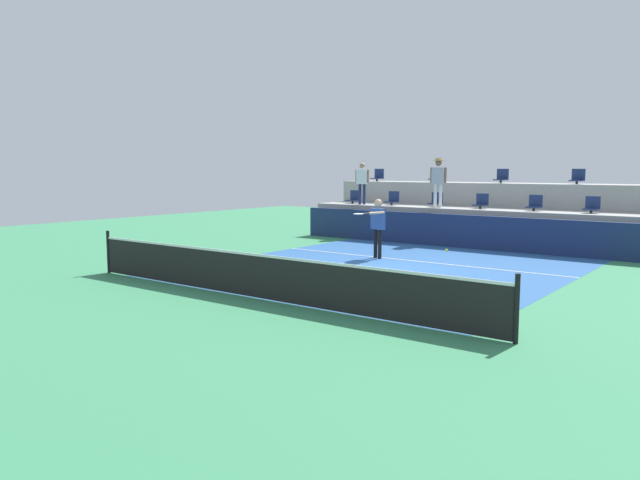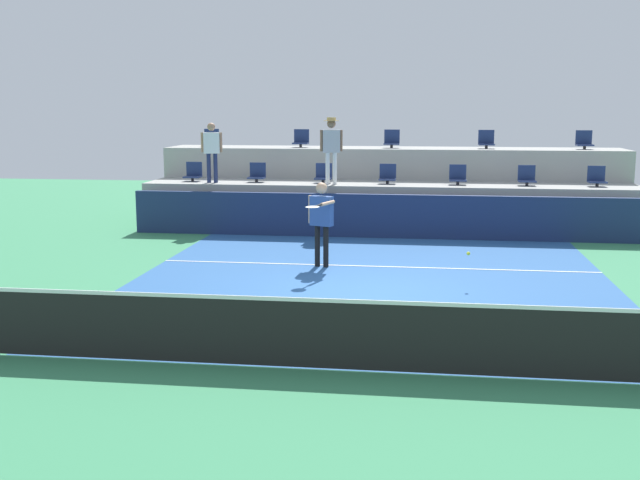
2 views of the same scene
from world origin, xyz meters
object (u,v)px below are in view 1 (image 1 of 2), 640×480
Objects in this scene: stadium_chair_lower_mid_left at (436,201)px; stadium_chair_upper_right at (578,178)px; stadium_chair_lower_far_left at (354,198)px; spectator_in_grey at (362,180)px; stadium_chair_upper_far_left at (378,176)px; stadium_chair_upper_center at (502,177)px; stadium_chair_lower_center at (481,202)px; stadium_chair_lower_right at (592,206)px; tennis_player at (377,222)px; stadium_chair_lower_left at (393,199)px; stadium_chair_upper_left at (437,177)px; spectator_with_hat at (438,177)px; tennis_ball at (446,250)px; stadium_chair_lower_mid_right at (535,204)px.

stadium_chair_upper_right reaches higher than stadium_chair_lower_mid_left.
spectator_in_grey reaches higher than stadium_chair_lower_far_left.
stadium_chair_upper_far_left is 5.33m from stadium_chair_upper_center.
stadium_chair_upper_right is at bearing 16.56° from spectator_in_grey.
stadium_chair_lower_right is (3.59, 0.00, 0.00)m from stadium_chair_lower_center.
stadium_chair_lower_mid_left is 4.11m from stadium_chair_upper_far_left.
tennis_player is at bearing -133.05° from stadium_chair_lower_right.
stadium_chair_upper_center is (-3.58, 1.80, 0.85)m from stadium_chair_lower_right.
stadium_chair_lower_mid_left is at bearing 0.00° from stadium_chair_lower_left.
tennis_player is (-4.69, -5.02, -0.39)m from stadium_chair_lower_right.
stadium_chair_upper_left is at bearing 180.00° from stadium_chair_upper_center.
stadium_chair_upper_far_left and stadium_chair_upper_left have the same top height.
stadium_chair_lower_mid_left is 1.00× the size of stadium_chair_lower_center.
stadium_chair_lower_left is 0.33× the size of spectator_in_grey.
stadium_chair_upper_right is 4.67m from spectator_with_hat.
tennis_ball is (6.46, -6.07, -1.57)m from spectator_in_grey.
spectator_in_grey reaches higher than stadium_chair_lower_mid_left.
spectator_with_hat is at bearing -152.14° from stadium_chair_upper_right.
spectator_in_grey is 9.00m from tennis_ball.
stadium_chair_upper_far_left reaches higher than stadium_chair_lower_mid_right.
stadium_chair_lower_far_left is 1.00× the size of stadium_chair_lower_mid_right.
tennis_ball is at bearing -26.26° from tennis_player.
tennis_player is 1.00× the size of spectator_with_hat.
spectator_in_grey reaches higher than stadium_chair_upper_center.
stadium_chair_upper_left is 2.63m from stadium_chair_upper_center.
stadium_chair_lower_left is at bearing 180.00° from stadium_chair_lower_right.
tennis_ball is (3.51, -6.45, -0.84)m from stadium_chair_lower_mid_left.
spectator_in_grey reaches higher than stadium_chair_lower_center.
stadium_chair_upper_far_left is 2.28m from spectator_in_grey.
stadium_chair_upper_far_left is 0.33× the size of spectator_in_grey.
stadium_chair_upper_far_left reaches higher than stadium_chair_lower_left.
stadium_chair_upper_far_left is at bearing 153.40° from stadium_chair_lower_mid_left.
spectator_in_grey reaches higher than tennis_ball.
spectator_with_hat is (1.15, -2.18, 0.01)m from stadium_chair_upper_left.
stadium_chair_upper_far_left is 7.65× the size of tennis_ball.
stadium_chair_lower_right is 6.89m from tennis_player.
stadium_chair_lower_left is at bearing 169.50° from spectator_with_hat.
stadium_chair_upper_far_left is at bearing 130.72° from tennis_ball.
stadium_chair_lower_center is at bearing -146.02° from stadium_chair_upper_right.
stadium_chair_upper_left is (2.71, 1.80, 0.85)m from stadium_chair_lower_far_left.
spectator_with_hat is (0.26, -0.38, 0.86)m from stadium_chair_lower_mid_left.
spectator_with_hat reaches higher than stadium_chair_upper_far_left.
stadium_chair_lower_center is at bearing -90.55° from stadium_chair_upper_center.
stadium_chair_upper_left is at bearing 180.00° from stadium_chair_upper_right.
stadium_chair_lower_right is (5.31, 0.00, 0.00)m from stadium_chair_lower_mid_left.
stadium_chair_lower_center is 1.74m from spectator_with_hat.
stadium_chair_lower_center is 5.67m from stadium_chair_upper_far_left.
stadium_chair_lower_far_left is 6.57m from tennis_player.
tennis_ball is at bearing -105.62° from stadium_chair_lower_right.
stadium_chair_lower_far_left is at bearing 180.00° from stadium_chair_lower_right.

